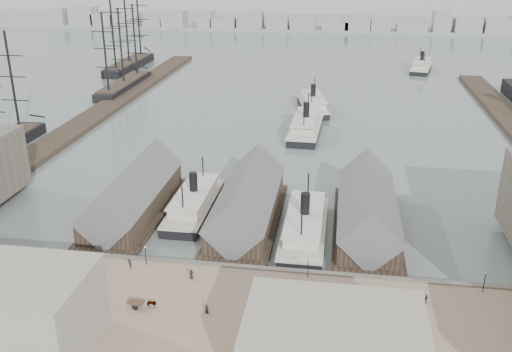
% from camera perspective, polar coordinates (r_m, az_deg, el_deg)
% --- Properties ---
extents(ground, '(900.00, 900.00, 0.00)m').
position_cam_1_polar(ground, '(112.44, -2.33, -8.50)').
color(ground, slate).
rests_on(ground, ground).
extents(quay, '(180.00, 30.00, 2.00)m').
position_cam_1_polar(quay, '(95.53, -4.66, -13.97)').
color(quay, '#8A725D').
rests_on(quay, ground).
extents(seawall, '(180.00, 1.20, 2.30)m').
position_cam_1_polar(seawall, '(107.48, -2.87, -9.35)').
color(seawall, '#59544C').
rests_on(seawall, ground).
extents(west_wharf, '(10.00, 220.00, 1.60)m').
position_cam_1_polar(west_wharf, '(220.90, -14.96, 6.44)').
color(west_wharf, '#2D231C').
rests_on(west_wharf, ground).
extents(ferry_shed_west, '(14.00, 42.00, 12.60)m').
position_cam_1_polar(ferry_shed_west, '(131.54, -12.16, -2.02)').
color(ferry_shed_west, '#2D231C').
rests_on(ferry_shed_west, ground).
extents(ferry_shed_center, '(14.00, 42.00, 12.60)m').
position_cam_1_polar(ferry_shed_center, '(125.03, -0.91, -2.79)').
color(ferry_shed_center, '#2D231C').
rests_on(ferry_shed_center, ground).
extents(ferry_shed_east, '(14.00, 42.00, 12.60)m').
position_cam_1_polar(ferry_shed_east, '(123.77, 11.07, -3.50)').
color(ferry_shed_east, '#2D231C').
rests_on(ferry_shed_east, ground).
extents(street_bldg_center, '(24.00, 16.00, 10.00)m').
position_cam_1_polar(street_bldg_center, '(80.43, 7.78, -16.64)').
color(street_bldg_center, gray).
rests_on(street_bldg_center, quay).
extents(lamp_post_near_w, '(0.44, 0.44, 3.92)m').
position_cam_1_polar(lamp_post_near_w, '(107.91, -10.99, -7.44)').
color(lamp_post_near_w, black).
rests_on(lamp_post_near_w, quay).
extents(lamp_post_near_e, '(0.44, 0.44, 3.92)m').
position_cam_1_polar(lamp_post_near_e, '(102.47, 5.24, -8.79)').
color(lamp_post_near_e, black).
rests_on(lamp_post_near_e, quay).
extents(lamp_post_far_e, '(0.44, 0.44, 3.92)m').
position_cam_1_polar(lamp_post_far_e, '(105.62, 21.93, -9.45)').
color(lamp_post_far_e, black).
rests_on(lamp_post_far_e, quay).
extents(far_shore, '(500.00, 40.00, 15.72)m').
position_cam_1_polar(far_shore, '(433.04, 6.00, 14.74)').
color(far_shore, gray).
rests_on(far_shore, ground).
extents(ferry_docked_west, '(8.55, 28.52, 10.18)m').
position_cam_1_polar(ferry_docked_west, '(132.05, -6.20, -2.61)').
color(ferry_docked_west, black).
rests_on(ferry_docked_west, ground).
extents(ferry_docked_east, '(8.97, 29.90, 10.68)m').
position_cam_1_polar(ferry_docked_east, '(120.35, 4.86, -5.04)').
color(ferry_docked_east, black).
rests_on(ferry_docked_east, ground).
extents(ferry_open_near, '(10.42, 31.50, 11.14)m').
position_cam_1_polar(ferry_open_near, '(187.66, 5.00, 5.00)').
color(ferry_open_near, black).
rests_on(ferry_open_near, ground).
extents(ferry_open_mid, '(14.29, 30.12, 10.35)m').
position_cam_1_polar(ferry_open_mid, '(216.50, 5.69, 7.22)').
color(ferry_open_mid, black).
rests_on(ferry_open_mid, ground).
extents(ferry_open_far, '(14.30, 29.60, 10.16)m').
position_cam_1_polar(ferry_open_far, '(298.56, 16.20, 10.52)').
color(ferry_open_far, black).
rests_on(ferry_open_far, ground).
extents(sailing_ship_mid, '(8.28, 47.84, 34.04)m').
position_cam_1_polar(sailing_ship_mid, '(253.59, -13.05, 8.93)').
color(sailing_ship_mid, black).
rests_on(sailing_ship_mid, ground).
extents(sailing_ship_far, '(9.09, 50.50, 37.37)m').
position_cam_1_polar(sailing_ship_far, '(299.23, -12.55, 10.95)').
color(sailing_ship_far, black).
rests_on(sailing_ship_far, ground).
extents(horse_cart_left, '(4.86, 2.49, 1.66)m').
position_cam_1_polar(horse_cart_left, '(114.09, -24.19, -8.49)').
color(horse_cart_left, black).
rests_on(horse_cart_left, quay).
extents(horse_cart_center, '(4.91, 1.74, 1.55)m').
position_cam_1_polar(horse_cart_center, '(96.94, -10.89, -12.45)').
color(horse_cart_center, black).
rests_on(horse_cart_center, quay).
extents(horse_cart_right, '(4.81, 2.67, 1.58)m').
position_cam_1_polar(horse_cart_right, '(89.06, 2.11, -15.48)').
color(horse_cart_right, black).
rests_on(horse_cart_right, quay).
extents(pedestrian_1, '(0.81, 0.92, 1.58)m').
position_cam_1_polar(pedestrian_1, '(106.97, -21.84, -10.23)').
color(pedestrian_1, black).
rests_on(pedestrian_1, quay).
extents(pedestrian_2, '(1.23, 1.13, 1.66)m').
position_cam_1_polar(pedestrian_2, '(108.40, -12.50, -8.58)').
color(pedestrian_2, black).
rests_on(pedestrian_2, quay).
extents(pedestrian_3, '(0.75, 1.10, 1.74)m').
position_cam_1_polar(pedestrian_3, '(98.92, -15.79, -12.12)').
color(pedestrian_3, black).
rests_on(pedestrian_3, quay).
extents(pedestrian_4, '(0.96, 1.03, 1.77)m').
position_cam_1_polar(pedestrian_4, '(103.36, -6.47, -9.74)').
color(pedestrian_4, black).
rests_on(pedestrian_4, quay).
extents(pedestrian_5, '(0.54, 0.71, 1.83)m').
position_cam_1_polar(pedestrian_5, '(94.68, 5.11, -12.93)').
color(pedestrian_5, black).
rests_on(pedestrian_5, quay).
extents(pedestrian_6, '(0.69, 0.86, 1.66)m').
position_cam_1_polar(pedestrian_6, '(98.72, 6.92, -11.46)').
color(pedestrian_6, black).
rests_on(pedestrian_6, quay).
extents(pedestrian_8, '(0.80, 0.98, 1.56)m').
position_cam_1_polar(pedestrian_8, '(100.54, 16.65, -11.68)').
color(pedestrian_8, black).
rests_on(pedestrian_8, quay).
extents(pedestrian_10, '(0.86, 0.66, 1.58)m').
position_cam_1_polar(pedestrian_10, '(94.47, -4.95, -13.10)').
color(pedestrian_10, black).
rests_on(pedestrian_10, quay).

